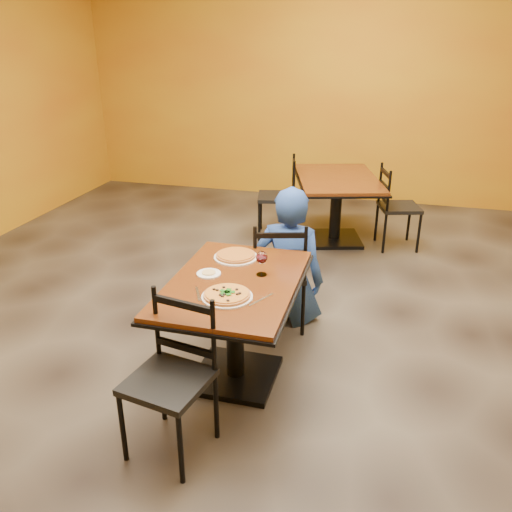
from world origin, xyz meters
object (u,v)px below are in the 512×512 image
(chair_main_far, at_px, (278,273))
(diner, at_px, (290,254))
(pizza_main, at_px, (227,294))
(plate_main, at_px, (227,297))
(wine_glass, at_px, (262,262))
(table_second, at_px, (337,194))
(plate_far, at_px, (236,257))
(pizza_far, at_px, (236,255))
(table_main, at_px, (235,307))
(chair_main_near, at_px, (168,382))
(chair_second_left, at_px, (277,197))
(chair_second_right, at_px, (399,208))
(side_plate, at_px, (209,274))

(chair_main_far, relative_size, diner, 0.81)
(pizza_main, bearing_deg, plate_main, 0.00)
(wine_glass, bearing_deg, table_second, 86.03)
(plate_far, height_order, pizza_far, pizza_far)
(chair_main_far, height_order, plate_far, chair_main_far)
(table_main, relative_size, wine_glass, 6.83)
(chair_main_near, height_order, wine_glass, wine_glass)
(chair_second_left, distance_m, chair_second_right, 1.37)
(pizza_far, bearing_deg, plate_main, -77.96)
(table_second, distance_m, pizza_main, 3.04)
(chair_main_far, xyz_separation_m, side_plate, (-0.30, -0.75, 0.30))
(chair_second_left, bearing_deg, plate_far, -5.82)
(pizza_main, bearing_deg, side_plate, 127.85)
(chair_main_far, bearing_deg, pizza_main, 69.34)
(diner, xyz_separation_m, plate_far, (-0.27, -0.58, 0.19))
(chair_second_left, relative_size, plate_main, 3.01)
(pizza_main, distance_m, pizza_far, 0.60)
(table_main, relative_size, chair_second_right, 1.35)
(chair_second_right, xyz_separation_m, wine_glass, (-0.87, -2.65, 0.39))
(chair_main_far, distance_m, diner, 0.19)
(chair_second_left, height_order, side_plate, chair_second_left)
(side_plate, bearing_deg, chair_main_near, -87.52)
(diner, bearing_deg, chair_second_left, -71.34)
(table_main, distance_m, plate_main, 0.31)
(diner, relative_size, plate_main, 3.65)
(chair_second_right, bearing_deg, pizza_far, 139.05)
(pizza_far, bearing_deg, chair_main_near, -92.98)
(table_main, distance_m, chair_second_right, 2.97)
(plate_main, relative_size, side_plate, 1.94)
(plate_far, xyz_separation_m, pizza_far, (0.00, 0.00, 0.02))
(chair_second_left, bearing_deg, chair_second_right, 78.15)
(plate_far, bearing_deg, table_main, -74.69)
(chair_second_right, bearing_deg, plate_main, 145.56)
(plate_main, bearing_deg, wine_glass, 71.60)
(pizza_far, bearing_deg, wine_glass, -42.37)
(table_main, distance_m, pizza_main, 0.32)
(pizza_main, bearing_deg, table_main, 96.78)
(chair_second_right, bearing_deg, plate_far, 139.05)
(diner, bearing_deg, pizza_far, 67.49)
(table_main, xyz_separation_m, pizza_far, (-0.10, 0.36, 0.21))
(side_plate, bearing_deg, plate_far, 73.62)
(chair_second_left, relative_size, wine_glass, 5.18)
(table_main, relative_size, chair_main_near, 1.34)
(wine_glass, bearing_deg, plate_main, -108.40)
(pizza_main, relative_size, side_plate, 1.77)
(chair_second_right, bearing_deg, side_plate, 139.95)
(plate_far, xyz_separation_m, wine_glass, (0.25, -0.22, 0.08))
(wine_glass, bearing_deg, side_plate, -165.86)
(table_second, height_order, chair_second_right, chair_second_right)
(chair_main_near, xyz_separation_m, side_plate, (-0.03, 0.79, 0.30))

